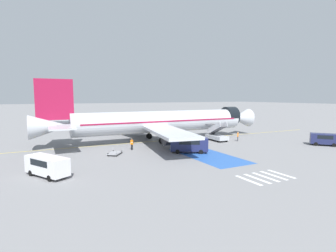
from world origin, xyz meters
TOP-DOWN VIEW (x-y plane):
  - ground_plane at (0.00, 0.00)m, footprint 600.00×600.00m
  - apron_leadline_yellow at (0.99, -0.60)m, footprint 77.54×2.26m
  - apron_stand_patch_blue at (0.99, -15.18)m, footprint 5.85×13.21m
  - apron_walkway_bar_0 at (-2.01, -26.26)m, footprint 0.44×3.60m
  - apron_walkway_bar_1 at (-0.81, -26.26)m, footprint 0.44×3.60m
  - apron_walkway_bar_2 at (0.39, -26.26)m, footprint 0.44×3.60m
  - apron_walkway_bar_3 at (1.59, -26.26)m, footprint 0.44×3.60m
  - apron_walkway_bar_4 at (2.79, -26.26)m, footprint 0.44×3.60m
  - airliner at (0.34, -0.59)m, footprint 44.22×35.07m
  - boarding_stairs_forward at (10.09, -5.43)m, footprint 2.33×5.28m
  - fuel_tanker at (-8.19, 21.10)m, footprint 10.04×3.18m
  - service_van_0 at (-20.01, -15.55)m, footprint 4.30×5.59m
  - service_van_1 at (23.54, -18.00)m, footprint 4.21×4.51m
  - service_van_2 at (-0.39, -12.31)m, footprint 5.69×4.32m
  - baggage_cart at (-10.73, -8.49)m, footprint 2.77×2.98m
  - ground_crew_0 at (13.34, -7.72)m, footprint 0.47×0.47m
  - ground_crew_1 at (-7.35, -6.32)m, footprint 0.48×0.45m

SIDE VIEW (x-z plane):
  - ground_plane at x=0.00m, z-range 0.00..0.00m
  - apron_leadline_yellow at x=0.99m, z-range 0.00..0.01m
  - apron_stand_patch_blue at x=0.99m, z-range 0.00..0.01m
  - apron_walkway_bar_0 at x=-2.01m, z-range 0.00..0.01m
  - apron_walkway_bar_1 at x=-0.81m, z-range 0.00..0.01m
  - apron_walkway_bar_2 at x=0.39m, z-range 0.00..0.01m
  - apron_walkway_bar_3 at x=1.59m, z-range 0.00..0.01m
  - apron_walkway_bar_4 at x=2.79m, z-range 0.00..0.01m
  - baggage_cart at x=-10.73m, z-range -0.18..0.69m
  - boarding_stairs_forward at x=10.09m, z-range -0.97..2.91m
  - ground_crew_0 at x=13.34m, z-range 0.14..1.94m
  - ground_crew_1 at x=-7.35m, z-range 0.14..1.96m
  - service_van_1 at x=23.54m, z-range 0.21..2.27m
  - service_van_0 at x=-20.01m, z-range 0.21..2.37m
  - service_van_2 at x=-0.39m, z-range 0.22..2.51m
  - fuel_tanker at x=-8.19m, z-range 0.03..3.61m
  - airliner at x=0.34m, z-range -1.94..9.28m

